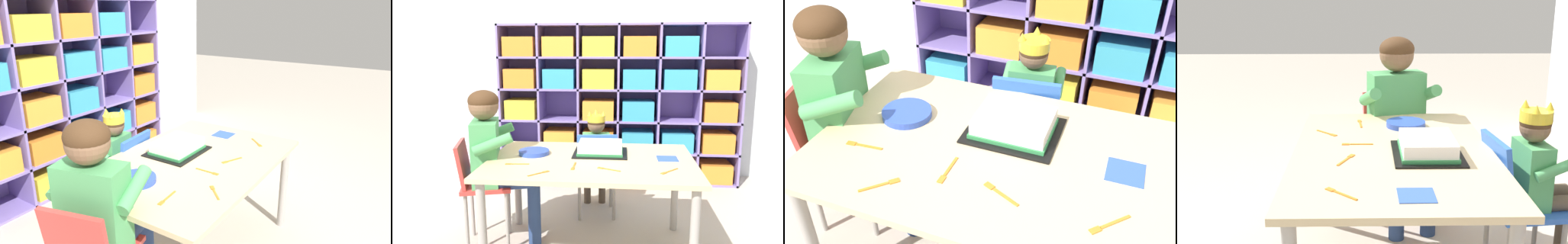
% 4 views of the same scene
% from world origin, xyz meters
% --- Properties ---
extents(activity_table, '(1.27, 0.86, 0.63)m').
position_xyz_m(activity_table, '(0.00, 0.00, 0.56)').
color(activity_table, '#D1B789').
rests_on(activity_table, ground).
extents(classroom_chair_blue, '(0.36, 0.36, 0.69)m').
position_xyz_m(classroom_chair_blue, '(-0.00, 0.54, 0.40)').
color(classroom_chair_blue, blue).
rests_on(classroom_chair_blue, ground).
extents(child_with_crown, '(0.31, 0.32, 0.84)m').
position_xyz_m(child_with_crown, '(-0.01, 0.65, 0.52)').
color(child_with_crown, '#4C9E5B').
rests_on(child_with_crown, ground).
extents(classroom_chair_adult_side, '(0.40, 0.40, 0.71)m').
position_xyz_m(classroom_chair_adult_side, '(-0.74, 0.04, 0.44)').
color(classroom_chair_adult_side, red).
rests_on(classroom_chair_adult_side, ground).
extents(adult_helper_seated, '(0.47, 0.45, 1.05)m').
position_xyz_m(adult_helper_seated, '(-0.63, 0.07, 0.65)').
color(adult_helper_seated, '#4C9E5B').
rests_on(adult_helper_seated, ground).
extents(birthday_cake_on_tray, '(0.35, 0.29, 0.08)m').
position_xyz_m(birthday_cake_on_tray, '(0.05, 0.14, 0.66)').
color(birthday_cake_on_tray, black).
rests_on(birthday_cake_on_tray, activity_table).
extents(paper_plate_stack, '(0.20, 0.20, 0.03)m').
position_xyz_m(paper_plate_stack, '(-0.38, 0.09, 0.64)').
color(paper_plate_stack, blue).
rests_on(paper_plate_stack, activity_table).
extents(paper_napkin_square, '(0.13, 0.13, 0.00)m').
position_xyz_m(paper_napkin_square, '(0.47, 0.05, 0.63)').
color(paper_napkin_square, '#3356B7').
rests_on(paper_napkin_square, activity_table).
extents(fork_at_table_front_edge, '(0.14, 0.07, 0.00)m').
position_xyz_m(fork_at_table_front_edge, '(0.11, -0.20, 0.63)').
color(fork_at_table_front_edge, orange).
rests_on(fork_at_table_front_edge, activity_table).
extents(fork_near_child_seat, '(0.11, 0.11, 0.00)m').
position_xyz_m(fork_near_child_seat, '(-0.26, -0.30, 0.63)').
color(fork_near_child_seat, orange).
rests_on(fork_near_child_seat, activity_table).
extents(fork_near_cake_tray, '(0.11, 0.12, 0.00)m').
position_xyz_m(fork_near_cake_tray, '(0.45, -0.21, 0.63)').
color(fork_near_cake_tray, orange).
rests_on(fork_near_cake_tray, activity_table).
extents(fork_scattered_mid_table, '(0.02, 0.14, 0.00)m').
position_xyz_m(fork_scattered_mid_table, '(-0.09, -0.17, 0.63)').
color(fork_scattered_mid_table, orange).
rests_on(fork_scattered_mid_table, activity_table).
extents(fork_beside_plate_stack, '(0.14, 0.03, 0.00)m').
position_xyz_m(fork_beside_plate_stack, '(-0.44, -0.15, 0.63)').
color(fork_beside_plate_stack, orange).
rests_on(fork_beside_plate_stack, activity_table).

